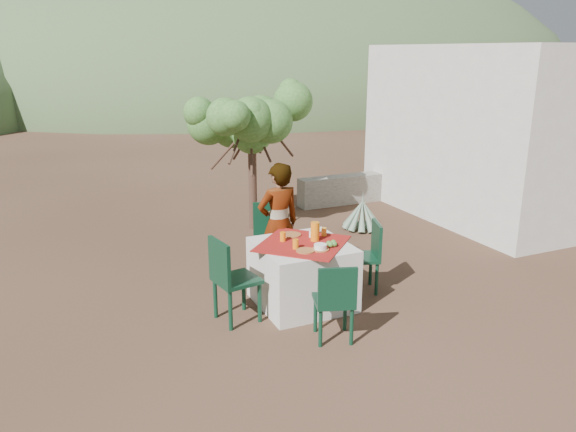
# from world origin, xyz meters

# --- Properties ---
(ground) EXTENTS (160.00, 160.00, 0.00)m
(ground) POSITION_xyz_m (0.00, 0.00, 0.00)
(ground) COLOR #342218
(ground) RESTS_ON ground
(table) EXTENTS (1.30, 1.30, 0.76)m
(table) POSITION_xyz_m (0.51, -0.41, 0.38)
(table) COLOR silver
(table) RESTS_ON ground
(chair_far) EXTENTS (0.54, 0.54, 0.94)m
(chair_far) POSITION_xyz_m (0.57, 0.72, 0.52)
(chair_far) COLOR black
(chair_far) RESTS_ON ground
(chair_near) EXTENTS (0.50, 0.50, 0.86)m
(chair_near) POSITION_xyz_m (0.42, -1.37, 0.48)
(chair_near) COLOR black
(chair_near) RESTS_ON ground
(chair_left) EXTENTS (0.51, 0.51, 0.97)m
(chair_left) POSITION_xyz_m (-0.41, -0.50, 0.54)
(chair_left) COLOR black
(chair_left) RESTS_ON ground
(chair_right) EXTENTS (0.52, 0.52, 0.88)m
(chair_right) POSITION_xyz_m (1.42, -0.38, 0.49)
(chair_right) COLOR black
(chair_right) RESTS_ON ground
(person) EXTENTS (0.61, 0.43, 1.58)m
(person) POSITION_xyz_m (0.52, 0.30, 0.79)
(person) COLOR #8C6651
(person) RESTS_ON ground
(shrub_tree) EXTENTS (1.82, 1.78, 2.14)m
(shrub_tree) POSITION_xyz_m (1.10, 2.67, 1.69)
(shrub_tree) COLOR #4C3226
(shrub_tree) RESTS_ON ground
(agave) EXTENTS (0.67, 0.68, 0.72)m
(agave) POSITION_xyz_m (2.69, 1.81, 0.24)
(agave) COLOR slate
(agave) RESTS_ON ground
(guesthouse) EXTENTS (3.20, 4.20, 3.00)m
(guesthouse) POSITION_xyz_m (5.60, 1.80, 1.50)
(guesthouse) COLOR silver
(guesthouse) RESTS_ON ground
(stone_wall) EXTENTS (2.60, 0.35, 0.55)m
(stone_wall) POSITION_xyz_m (3.60, 3.40, 0.28)
(stone_wall) COLOR gray
(stone_wall) RESTS_ON ground
(hill_near_right) EXTENTS (48.00, 48.00, 20.00)m
(hill_near_right) POSITION_xyz_m (12.00, 36.00, 0.00)
(hill_near_right) COLOR #3A542F
(hill_near_right) RESTS_ON ground
(hill_far_center) EXTENTS (60.00, 60.00, 24.00)m
(hill_far_center) POSITION_xyz_m (-4.00, 52.00, 0.00)
(hill_far_center) COLOR slate
(hill_far_center) RESTS_ON ground
(hill_far_right) EXTENTS (36.00, 36.00, 14.00)m
(hill_far_right) POSITION_xyz_m (28.00, 46.00, 0.00)
(hill_far_right) COLOR slate
(hill_far_right) RESTS_ON ground
(plate_far) EXTENTS (0.24, 0.24, 0.01)m
(plate_far) POSITION_xyz_m (0.51, -0.09, 0.77)
(plate_far) COLOR brown
(plate_far) RESTS_ON table
(plate_near) EXTENTS (0.21, 0.21, 0.01)m
(plate_near) POSITION_xyz_m (0.42, -0.67, 0.77)
(plate_near) COLOR brown
(plate_near) RESTS_ON table
(glass_far) EXTENTS (0.07, 0.07, 0.11)m
(glass_far) POSITION_xyz_m (0.33, -0.25, 0.82)
(glass_far) COLOR orange
(glass_far) RESTS_ON table
(glass_near) EXTENTS (0.07, 0.07, 0.11)m
(glass_near) POSITION_xyz_m (0.36, -0.55, 0.82)
(glass_near) COLOR orange
(glass_near) RESTS_ON table
(juice_pitcher) EXTENTS (0.10, 0.10, 0.22)m
(juice_pitcher) POSITION_xyz_m (0.68, -0.39, 0.87)
(juice_pitcher) COLOR orange
(juice_pitcher) RESTS_ON table
(bowl_plate) EXTENTS (0.20, 0.20, 0.01)m
(bowl_plate) POSITION_xyz_m (0.60, -0.70, 0.77)
(bowl_plate) COLOR brown
(bowl_plate) RESTS_ON table
(white_bowl) EXTENTS (0.14, 0.14, 0.05)m
(white_bowl) POSITION_xyz_m (0.60, -0.70, 0.80)
(white_bowl) COLOR white
(white_bowl) RESTS_ON bowl_plate
(jar_left) EXTENTS (0.06, 0.06, 0.10)m
(jar_left) POSITION_xyz_m (0.86, -0.27, 0.81)
(jar_left) COLOR gold
(jar_left) RESTS_ON table
(jar_right) EXTENTS (0.06, 0.06, 0.09)m
(jar_right) POSITION_xyz_m (0.84, -0.14, 0.81)
(jar_right) COLOR gold
(jar_right) RESTS_ON table
(napkin_holder) EXTENTS (0.07, 0.05, 0.08)m
(napkin_holder) POSITION_xyz_m (0.71, -0.26, 0.80)
(napkin_holder) COLOR white
(napkin_holder) RESTS_ON table
(fruit_cluster) EXTENTS (0.13, 0.12, 0.06)m
(fruit_cluster) POSITION_xyz_m (0.77, -0.65, 0.79)
(fruit_cluster) COLOR #46822F
(fruit_cluster) RESTS_ON table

